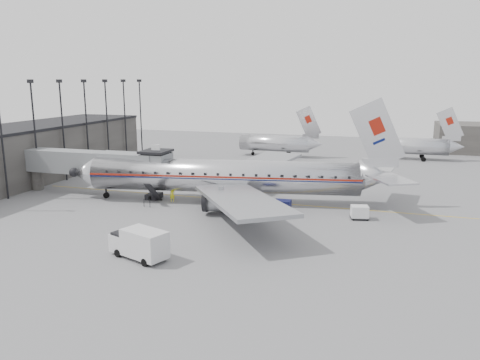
# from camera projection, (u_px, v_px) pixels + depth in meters

# --- Properties ---
(ground) EXTENTS (160.00, 160.00, 0.00)m
(ground) POSITION_uv_depth(u_px,v_px,m) (211.00, 212.00, 55.03)
(ground) COLOR slate
(ground) RESTS_ON ground
(terminal) EXTENTS (12.00, 46.00, 8.00)m
(terminal) POSITION_uv_depth(u_px,v_px,m) (30.00, 153.00, 73.23)
(terminal) COLOR #393634
(terminal) RESTS_ON ground
(apron_line) EXTENTS (60.00, 0.15, 0.01)m
(apron_line) POSITION_uv_depth(u_px,v_px,m) (250.00, 201.00, 59.78)
(apron_line) COLOR gold
(apron_line) RESTS_ON ground
(jet_bridge) EXTENTS (21.00, 6.20, 7.10)m
(jet_bridge) POSITION_uv_depth(u_px,v_px,m) (103.00, 164.00, 62.33)
(jet_bridge) COLOR slate
(jet_bridge) RESTS_ON ground
(floodlight_masts) EXTENTS (0.90, 42.25, 15.25)m
(floodlight_masts) POSITION_uv_depth(u_px,v_px,m) (75.00, 124.00, 73.26)
(floodlight_masts) COLOR black
(floodlight_masts) RESTS_ON ground
(distant_aircraft_near) EXTENTS (16.39, 3.20, 10.26)m
(distant_aircraft_near) POSITION_uv_depth(u_px,v_px,m) (275.00, 143.00, 94.23)
(distant_aircraft_near) COLOR silver
(distant_aircraft_near) RESTS_ON ground
(distant_aircraft_mid) EXTENTS (16.39, 3.20, 10.26)m
(distant_aircraft_mid) POSITION_uv_depth(u_px,v_px,m) (411.00, 145.00, 90.56)
(distant_aircraft_mid) COLOR silver
(distant_aircraft_mid) RESTS_ON ground
(airliner) EXTENTS (41.73, 38.35, 13.29)m
(airliner) POSITION_uv_depth(u_px,v_px,m) (231.00, 176.00, 58.65)
(airliner) COLOR silver
(airliner) RESTS_ON ground
(service_van) EXTENTS (6.03, 3.98, 2.65)m
(service_van) POSITION_uv_depth(u_px,v_px,m) (139.00, 243.00, 40.50)
(service_van) COLOR silver
(service_van) RESTS_ON ground
(baggage_cart_navy) EXTENTS (1.98, 1.52, 1.54)m
(baggage_cart_navy) POSITION_uv_depth(u_px,v_px,m) (283.00, 206.00, 54.31)
(baggage_cart_navy) COLOR #0E1039
(baggage_cart_navy) RESTS_ON ground
(baggage_cart_white) EXTENTS (2.21, 1.86, 1.52)m
(baggage_cart_white) POSITION_uv_depth(u_px,v_px,m) (360.00, 212.00, 51.93)
(baggage_cart_white) COLOR silver
(baggage_cart_white) RESTS_ON ground
(ramp_worker) EXTENTS (0.73, 0.58, 1.75)m
(ramp_worker) POSITION_uv_depth(u_px,v_px,m) (172.00, 195.00, 59.47)
(ramp_worker) COLOR yellow
(ramp_worker) RESTS_ON ground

